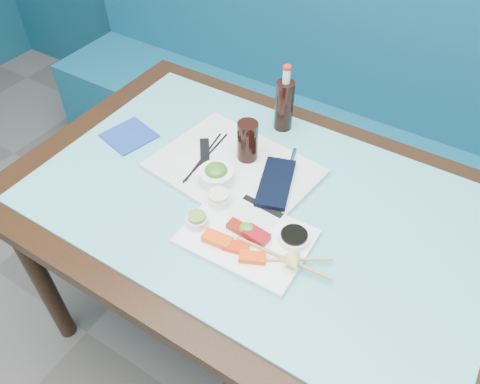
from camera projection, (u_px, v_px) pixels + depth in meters
The scene contains 34 objects.
booth_bench at pixel (355, 142), 2.04m from camera, with size 3.00×0.56×1.17m.
dining_table at pixel (259, 221), 1.33m from camera, with size 1.40×0.90×0.75m.
glass_top at pixel (260, 200), 1.27m from camera, with size 1.22×0.76×0.01m, color #5BB5B6.
sashimi_plate at pixel (247, 237), 1.16m from camera, with size 0.31×0.22×0.02m, color white.
salmon_left at pixel (217, 239), 1.14m from camera, with size 0.07×0.04×0.02m, color #FF4C0A.
salmon_mid at pixel (236, 247), 1.12m from camera, with size 0.06×0.03×0.02m, color red.
salmon_right at pixel (253, 257), 1.10m from camera, with size 0.06×0.03×0.02m, color #FF3C0A.
tuna_left at pixel (238, 227), 1.17m from camera, with size 0.05×0.03×0.02m, color maroon.
tuna_right at pixel (256, 236), 1.14m from camera, with size 0.06×0.04×0.02m, color maroon.
seaweed_garnish at pixel (247, 229), 1.16m from camera, with size 0.04×0.04×0.02m, color #3E9322.
ramekin_wasabi at pixel (197, 221), 1.18m from camera, with size 0.06×0.06×0.02m, color white.
wasabi_fill at pixel (197, 217), 1.16m from camera, with size 0.05×0.05×0.01m, color olive.
ramekin_ginger at pixel (219, 200), 1.23m from camera, with size 0.06×0.06×0.02m, color white.
ginger_fill at pixel (219, 195), 1.21m from camera, with size 0.05×0.05×0.01m, color #F5DEC9.
soy_dish at pixel (294, 238), 1.14m from camera, with size 0.08×0.08×0.02m, color white.
soy_fill at pixel (294, 235), 1.13m from camera, with size 0.07×0.07×0.01m, color black.
lemon_wedge at pixel (294, 264), 1.07m from camera, with size 0.05×0.05×0.04m, color #E7C86D.
chopstick_sleeve at pixel (263, 206), 1.22m from camera, with size 0.12×0.02×0.00m, color black.
wooden_chopstick_a at pixel (283, 258), 1.10m from camera, with size 0.01×0.01×0.25m, color tan.
wooden_chopstick_b at pixel (287, 260), 1.10m from camera, with size 0.01×0.01×0.22m, color tan.
serving_tray at pixel (234, 169), 1.34m from camera, with size 0.44×0.33×0.02m, color silver.
paper_placemat at pixel (234, 167), 1.33m from camera, with size 0.29×0.21×0.00m, color white.
seaweed_bowl at pixel (216, 176), 1.28m from camera, with size 0.10×0.10×0.04m, color white.
seaweed_salad at pixel (216, 170), 1.26m from camera, with size 0.06×0.06×0.03m, color #37751B.
cola_glass at pixel (248, 141), 1.32m from camera, with size 0.06×0.06×0.12m, color black.
navy_pouch at pixel (276, 183), 1.28m from camera, with size 0.08×0.19×0.01m, color black.
fork at pixel (292, 161), 1.34m from camera, with size 0.01×0.01×0.10m, color silver.
black_chopstick_a at pixel (204, 156), 1.36m from camera, with size 0.01×0.01×0.23m, color black.
black_chopstick_b at pixel (206, 157), 1.36m from camera, with size 0.01×0.01×0.24m, color black.
tray_sleeve at pixel (205, 157), 1.36m from camera, with size 0.03×0.17×0.00m, color black.
cola_bottle_body at pixel (284, 106), 1.43m from camera, with size 0.06×0.06×0.16m, color black.
cola_bottle_neck at pixel (287, 76), 1.36m from camera, with size 0.02×0.02×0.04m, color white.
cola_bottle_cap at pixel (287, 68), 1.34m from camera, with size 0.02×0.02×0.01m, color red.
blue_napkin at pixel (129, 136), 1.45m from camera, with size 0.14×0.14×0.01m, color navy.
Camera 1 is at (0.42, 0.68, 1.67)m, focal length 35.00 mm.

